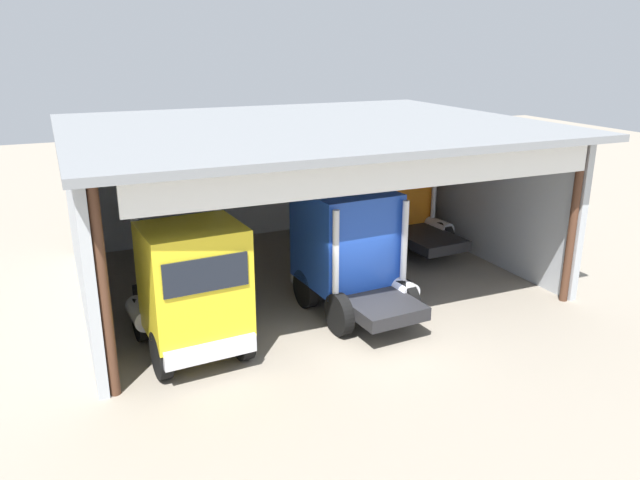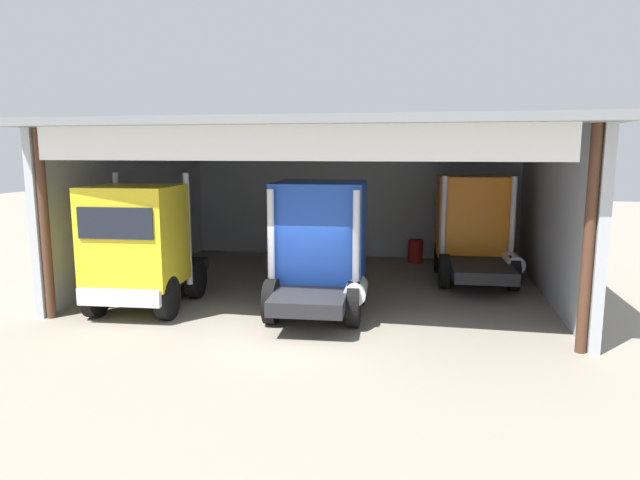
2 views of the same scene
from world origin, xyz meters
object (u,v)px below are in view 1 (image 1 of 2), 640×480
(truck_orange_left_bay, at_px, (396,197))
(tool_cart, at_px, (215,240))
(oil_drum, at_px, (323,222))
(truck_yellow_right_bay, at_px, (190,289))
(truck_blue_center_left_bay, at_px, (350,248))

(truck_orange_left_bay, height_order, tool_cart, truck_orange_left_bay)
(truck_orange_left_bay, height_order, oil_drum, truck_orange_left_bay)
(truck_yellow_right_bay, distance_m, truck_blue_center_left_bay, 4.94)
(truck_orange_left_bay, relative_size, tool_cart, 5.20)
(tool_cart, bearing_deg, truck_yellow_right_bay, -108.27)
(truck_blue_center_left_bay, relative_size, truck_orange_left_bay, 0.86)
(truck_blue_center_left_bay, relative_size, oil_drum, 4.87)
(tool_cart, bearing_deg, oil_drum, 8.24)
(truck_blue_center_left_bay, distance_m, oil_drum, 7.76)
(truck_orange_left_bay, xyz_separation_m, oil_drum, (-2.03, 2.29, -1.38))
(truck_blue_center_left_bay, distance_m, truck_orange_left_bay, 6.64)
(truck_yellow_right_bay, relative_size, oil_drum, 5.10)
(truck_orange_left_bay, distance_m, tool_cart, 7.08)
(truck_yellow_right_bay, height_order, truck_orange_left_bay, truck_yellow_right_bay)
(truck_yellow_right_bay, xyz_separation_m, tool_cart, (2.49, 7.55, -1.30))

